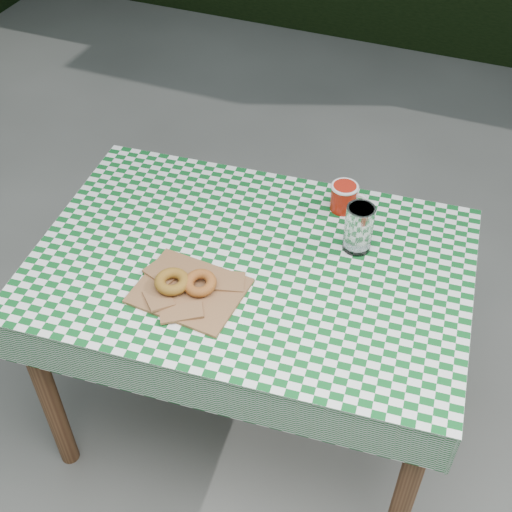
# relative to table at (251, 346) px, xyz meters

# --- Properties ---
(ground) EXTENTS (60.00, 60.00, 0.00)m
(ground) POSITION_rel_table_xyz_m (-0.02, 0.06, -0.38)
(ground) COLOR #4C4C47
(ground) RESTS_ON ground
(table) EXTENTS (1.27, 0.90, 0.75)m
(table) POSITION_rel_table_xyz_m (0.00, 0.00, 0.00)
(table) COLOR #57311E
(table) RESTS_ON ground
(tablecloth) EXTENTS (1.29, 0.93, 0.01)m
(tablecloth) POSITION_rel_table_xyz_m (0.00, 0.00, 0.38)
(tablecloth) COLOR #0D551F
(tablecloth) RESTS_ON table
(paper_bag) EXTENTS (0.29, 0.24, 0.01)m
(paper_bag) POSITION_rel_table_xyz_m (-0.11, -0.17, 0.39)
(paper_bag) COLOR olive
(paper_bag) RESTS_ON tablecloth
(bagel_front) EXTENTS (0.11, 0.11, 0.03)m
(bagel_front) POSITION_rel_table_xyz_m (-0.15, -0.18, 0.41)
(bagel_front) COLOR brown
(bagel_front) RESTS_ON paper_bag
(bagel_back) EXTENTS (0.11, 0.11, 0.03)m
(bagel_back) POSITION_rel_table_xyz_m (-0.08, -0.15, 0.41)
(bagel_back) COLOR #A15821
(bagel_back) RESTS_ON paper_bag
(coffee_mug) EXTENTS (0.16, 0.16, 0.09)m
(coffee_mug) POSITION_rel_table_xyz_m (0.17, 0.32, 0.42)
(coffee_mug) COLOR #A2180A
(coffee_mug) RESTS_ON tablecloth
(drinking_glass) EXTENTS (0.09, 0.09, 0.15)m
(drinking_glass) POSITION_rel_table_xyz_m (0.26, 0.16, 0.45)
(drinking_glass) COLOR white
(drinking_glass) RESTS_ON tablecloth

